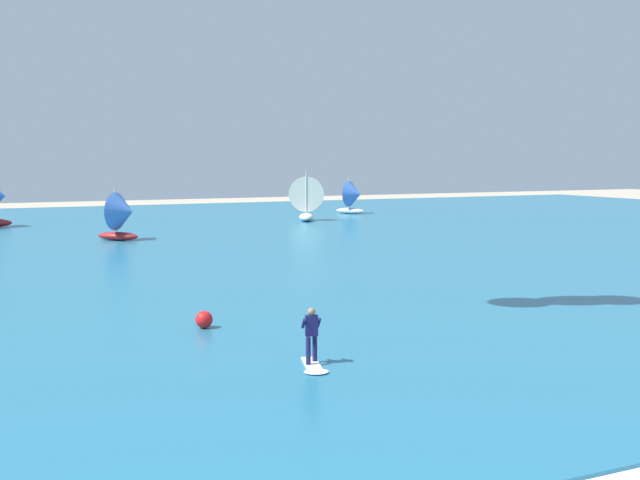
{
  "coord_description": "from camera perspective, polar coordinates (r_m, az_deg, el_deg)",
  "views": [
    {
      "loc": [
        -11.13,
        -4.39,
        6.08
      ],
      "look_at": [
        -0.52,
        18.09,
        3.49
      ],
      "focal_mm": 44.51,
      "sensor_mm": 36.0,
      "label": 1
    }
  ],
  "objects": [
    {
      "name": "sailboat_near_shore",
      "position": [
        84.91,
        2.45,
        3.11
      ],
      "size": [
        3.26,
        3.55,
        3.94
      ],
      "color": "white",
      "rests_on": "ocean"
    },
    {
      "name": "sailboat_trailing",
      "position": [
        59.05,
        -13.99,
        1.7
      ],
      "size": [
        3.47,
        3.46,
        3.93
      ],
      "color": "maroon",
      "rests_on": "ocean"
    },
    {
      "name": "sailboat_mid_right",
      "position": [
        75.94,
        -0.98,
        3.05
      ],
      "size": [
        3.77,
        4.22,
        4.74
      ],
      "color": "white",
      "rests_on": "ocean"
    },
    {
      "name": "ocean",
      "position": [
        57.33,
        -13.93,
        -0.28
      ],
      "size": [
        160.0,
        90.0,
        0.1
      ],
      "primitive_type": "cube",
      "color": "#236B89",
      "rests_on": "ground"
    },
    {
      "name": "kitesurfer",
      "position": [
        22.98,
        -0.54,
        -7.59
      ],
      "size": [
        1.1,
        2.03,
        1.67
      ],
      "color": "white",
      "rests_on": "ocean"
    },
    {
      "name": "marker_buoy",
      "position": [
        28.32,
        -8.34,
        -5.68
      ],
      "size": [
        0.62,
        0.62,
        0.62
      ],
      "primitive_type": "sphere",
      "color": "red",
      "rests_on": "ocean"
    }
  ]
}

